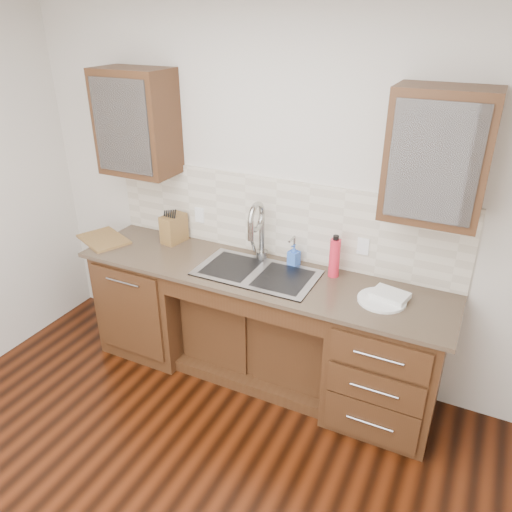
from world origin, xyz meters
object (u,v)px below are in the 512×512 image
at_px(water_bottle, 334,258).
at_px(plate, 382,300).
at_px(cutting_board, 104,239).
at_px(soap_bottle, 294,255).
at_px(knife_block, 174,228).

height_order(water_bottle, plate, water_bottle).
bearing_deg(cutting_board, soap_bottle, 10.04).
bearing_deg(plate, water_bottle, 153.86).
height_order(knife_block, cutting_board, knife_block).
height_order(water_bottle, knife_block, water_bottle).
height_order(plate, knife_block, knife_block).
distance_m(plate, knife_block, 1.70).
xyz_separation_m(knife_block, cutting_board, (-0.52, -0.23, -0.10)).
bearing_deg(cutting_board, knife_block, 24.01).
distance_m(knife_block, cutting_board, 0.58).
relative_size(water_bottle, cutting_board, 0.67).
bearing_deg(cutting_board, plate, 1.38).
relative_size(soap_bottle, cutting_board, 0.39).
bearing_deg(knife_block, water_bottle, 9.63).
bearing_deg(soap_bottle, knife_block, -163.50).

